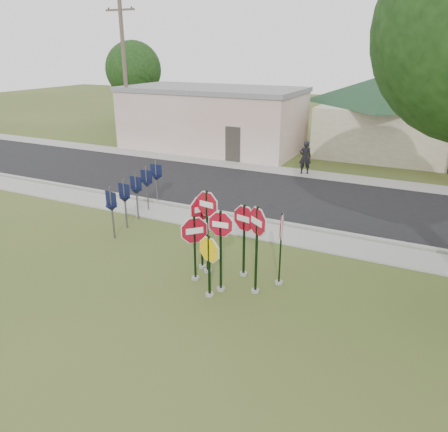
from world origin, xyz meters
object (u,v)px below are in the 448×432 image
at_px(stop_sign_center, 221,240).
at_px(pedestrian, 305,157).
at_px(utility_pole_near, 125,75).
at_px(stop_sign_yellow, 209,260).
at_px(stop_sign_left, 195,240).

bearing_deg(stop_sign_center, pedestrian, 96.14).
relative_size(utility_pole_near, pedestrian, 5.13).
height_order(utility_pole_near, pedestrian, utility_pole_near).
relative_size(stop_sign_center, pedestrian, 1.40).
bearing_deg(utility_pole_near, pedestrian, -4.37).
relative_size(stop_sign_yellow, utility_pole_near, 0.21).
bearing_deg(utility_pole_near, stop_sign_left, -46.72).
bearing_deg(stop_sign_left, stop_sign_yellow, -38.15).
bearing_deg(stop_sign_center, utility_pole_near, 134.86).
xyz_separation_m(stop_sign_yellow, utility_pole_near, (-14.08, 14.72, 3.83)).
distance_m(stop_sign_left, utility_pole_near, 19.66).
xyz_separation_m(stop_sign_center, stop_sign_left, (-0.99, 0.24, -0.28)).
xyz_separation_m(stop_sign_center, stop_sign_yellow, (-0.15, -0.42, -0.46)).
bearing_deg(stop_sign_left, stop_sign_center, -13.54).
xyz_separation_m(stop_sign_yellow, stop_sign_left, (-0.84, 0.66, 0.18)).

